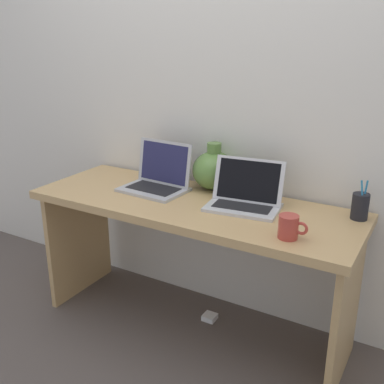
{
  "coord_description": "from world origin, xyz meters",
  "views": [
    {
      "loc": [
        1.04,
        -1.79,
        1.49
      ],
      "look_at": [
        0.0,
        0.0,
        0.76
      ],
      "focal_mm": 42.81,
      "sensor_mm": 36.0,
      "label": 1
    }
  ],
  "objects_px": {
    "laptop_left": "(159,177)",
    "green_vase": "(214,170)",
    "laptop_right": "(245,195)",
    "coffee_mug": "(289,227)",
    "pen_cup": "(360,206)",
    "power_brick": "(210,317)"
  },
  "relations": [
    {
      "from": "laptop_left",
      "to": "green_vase",
      "type": "xyz_separation_m",
      "value": [
        0.25,
        0.14,
        0.04
      ]
    },
    {
      "from": "laptop_left",
      "to": "laptop_right",
      "type": "relative_size",
      "value": 0.96
    },
    {
      "from": "coffee_mug",
      "to": "pen_cup",
      "type": "xyz_separation_m",
      "value": [
        0.2,
        0.35,
        0.01
      ]
    },
    {
      "from": "laptop_right",
      "to": "coffee_mug",
      "type": "height_order",
      "value": "laptop_right"
    },
    {
      "from": "laptop_left",
      "to": "pen_cup",
      "type": "distance_m",
      "value": 1.0
    },
    {
      "from": "green_vase",
      "to": "pen_cup",
      "type": "xyz_separation_m",
      "value": [
        0.74,
        -0.04,
        -0.04
      ]
    },
    {
      "from": "laptop_right",
      "to": "pen_cup",
      "type": "height_order",
      "value": "laptop_right"
    },
    {
      "from": "green_vase",
      "to": "power_brick",
      "type": "xyz_separation_m",
      "value": [
        0.06,
        -0.13,
        -0.8
      ]
    },
    {
      "from": "power_brick",
      "to": "laptop_right",
      "type": "bearing_deg",
      "value": -7.78
    },
    {
      "from": "laptop_left",
      "to": "coffee_mug",
      "type": "xyz_separation_m",
      "value": [
        0.79,
        -0.25,
        -0.02
      ]
    },
    {
      "from": "coffee_mug",
      "to": "laptop_right",
      "type": "bearing_deg",
      "value": 141.05
    },
    {
      "from": "green_vase",
      "to": "pen_cup",
      "type": "bearing_deg",
      "value": -3.36
    },
    {
      "from": "green_vase",
      "to": "coffee_mug",
      "type": "relative_size",
      "value": 2.05
    },
    {
      "from": "green_vase",
      "to": "coffee_mug",
      "type": "xyz_separation_m",
      "value": [
        0.54,
        -0.39,
        -0.05
      ]
    },
    {
      "from": "green_vase",
      "to": "coffee_mug",
      "type": "bearing_deg",
      "value": -35.92
    },
    {
      "from": "laptop_left",
      "to": "laptop_right",
      "type": "distance_m",
      "value": 0.5
    },
    {
      "from": "pen_cup",
      "to": "green_vase",
      "type": "bearing_deg",
      "value": 176.64
    },
    {
      "from": "power_brick",
      "to": "pen_cup",
      "type": "bearing_deg",
      "value": 7.04
    },
    {
      "from": "laptop_right",
      "to": "pen_cup",
      "type": "distance_m",
      "value": 0.51
    },
    {
      "from": "laptop_left",
      "to": "power_brick",
      "type": "relative_size",
      "value": 4.89
    },
    {
      "from": "laptop_left",
      "to": "power_brick",
      "type": "bearing_deg",
      "value": 2.98
    },
    {
      "from": "coffee_mug",
      "to": "power_brick",
      "type": "xyz_separation_m",
      "value": [
        -0.48,
        0.26,
        -0.74
      ]
    }
  ]
}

